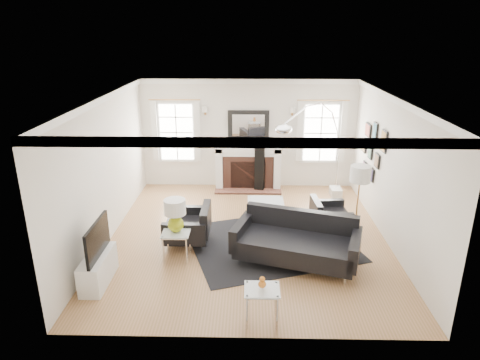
{
  "coord_description": "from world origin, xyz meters",
  "views": [
    {
      "loc": [
        0.02,
        -7.77,
        4.0
      ],
      "look_at": [
        -0.16,
        0.3,
        1.11
      ],
      "focal_mm": 32.0,
      "sensor_mm": 36.0,
      "label": 1
    }
  ],
  "objects_px": {
    "fireplace": "(248,168)",
    "gourd_lamp": "(175,214)",
    "armchair_left": "(190,226)",
    "arc_floor_lamp": "(313,150)",
    "armchair_right": "(328,216)",
    "coffee_table": "(266,203)",
    "sofa": "(297,242)"
  },
  "relations": [
    {
      "from": "sofa",
      "to": "armchair_left",
      "type": "distance_m",
      "value": 2.09
    },
    {
      "from": "armchair_left",
      "to": "gourd_lamp",
      "type": "relative_size",
      "value": 1.53
    },
    {
      "from": "fireplace",
      "to": "coffee_table",
      "type": "distance_m",
      "value": 1.88
    },
    {
      "from": "gourd_lamp",
      "to": "coffee_table",
      "type": "bearing_deg",
      "value": 47.98
    },
    {
      "from": "armchair_right",
      "to": "coffee_table",
      "type": "height_order",
      "value": "armchair_right"
    },
    {
      "from": "armchair_right",
      "to": "coffee_table",
      "type": "distance_m",
      "value": 1.41
    },
    {
      "from": "sofa",
      "to": "armchair_right",
      "type": "height_order",
      "value": "sofa"
    },
    {
      "from": "armchair_left",
      "to": "gourd_lamp",
      "type": "bearing_deg",
      "value": -105.55
    },
    {
      "from": "armchair_left",
      "to": "arc_floor_lamp",
      "type": "xyz_separation_m",
      "value": [
        2.57,
        1.93,
        1.01
      ]
    },
    {
      "from": "coffee_table",
      "to": "armchair_left",
      "type": "bearing_deg",
      "value": -140.26
    },
    {
      "from": "armchair_right",
      "to": "coffee_table",
      "type": "relative_size",
      "value": 1.1
    },
    {
      "from": "fireplace",
      "to": "armchair_left",
      "type": "height_order",
      "value": "fireplace"
    },
    {
      "from": "sofa",
      "to": "armchair_right",
      "type": "bearing_deg",
      "value": 58.48
    },
    {
      "from": "fireplace",
      "to": "armchair_left",
      "type": "relative_size",
      "value": 1.8
    },
    {
      "from": "fireplace",
      "to": "gourd_lamp",
      "type": "xyz_separation_m",
      "value": [
        -1.28,
        -3.69,
        0.36
      ]
    },
    {
      "from": "gourd_lamp",
      "to": "arc_floor_lamp",
      "type": "distance_m",
      "value": 3.76
    },
    {
      "from": "sofa",
      "to": "armchair_right",
      "type": "xyz_separation_m",
      "value": [
        0.79,
        1.28,
        -0.08
      ]
    },
    {
      "from": "coffee_table",
      "to": "arc_floor_lamp",
      "type": "distance_m",
      "value": 1.63
    },
    {
      "from": "fireplace",
      "to": "sofa",
      "type": "distance_m",
      "value": 3.83
    },
    {
      "from": "coffee_table",
      "to": "gourd_lamp",
      "type": "xyz_separation_m",
      "value": [
        -1.68,
        -1.86,
        0.58
      ]
    },
    {
      "from": "armchair_left",
      "to": "arc_floor_lamp",
      "type": "bearing_deg",
      "value": 36.82
    },
    {
      "from": "sofa",
      "to": "gourd_lamp",
      "type": "distance_m",
      "value": 2.22
    },
    {
      "from": "coffee_table",
      "to": "gourd_lamp",
      "type": "bearing_deg",
      "value": -132.02
    },
    {
      "from": "armchair_right",
      "to": "coffee_table",
      "type": "xyz_separation_m",
      "value": [
        -1.27,
        0.62,
        0.01
      ]
    },
    {
      "from": "coffee_table",
      "to": "gourd_lamp",
      "type": "relative_size",
      "value": 1.29
    },
    {
      "from": "gourd_lamp",
      "to": "fireplace",
      "type": "bearing_deg",
      "value": 70.9
    },
    {
      "from": "armchair_right",
      "to": "gourd_lamp",
      "type": "bearing_deg",
      "value": -157.14
    },
    {
      "from": "fireplace",
      "to": "arc_floor_lamp",
      "type": "distance_m",
      "value": 2.04
    },
    {
      "from": "fireplace",
      "to": "armchair_left",
      "type": "bearing_deg",
      "value": -109.78
    },
    {
      "from": "fireplace",
      "to": "arc_floor_lamp",
      "type": "height_order",
      "value": "arc_floor_lamp"
    },
    {
      "from": "fireplace",
      "to": "gourd_lamp",
      "type": "distance_m",
      "value": 3.92
    },
    {
      "from": "fireplace",
      "to": "sofa",
      "type": "bearing_deg",
      "value": -76.64
    }
  ]
}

